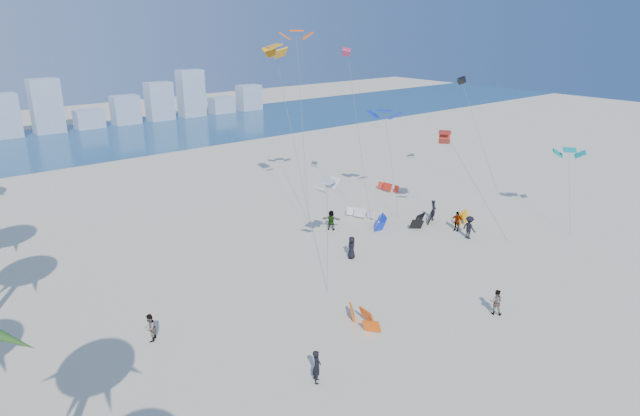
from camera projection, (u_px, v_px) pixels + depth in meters
ground at (481, 392)px, 26.61m from camera, size 220.00×220.00×0.00m
ocean at (59, 144)px, 79.43m from camera, size 220.00×220.00×0.00m
kitesurfer_near at (317, 367)px, 27.08m from camera, size 0.73×0.77×1.77m
kitesurfer_mid at (496, 302)px, 33.42m from camera, size 0.93×0.99×1.62m
kitesurfers_far at (385, 235)px, 43.63m from camera, size 28.44×10.06×1.92m
grounded_kites at (398, 225)px, 46.97m from camera, size 21.19×20.83×0.97m
flying_kites at (375, 94)px, 45.76m from camera, size 27.43×20.54×16.64m
distant_skyline at (29, 115)px, 85.06m from camera, size 85.00×3.00×8.40m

